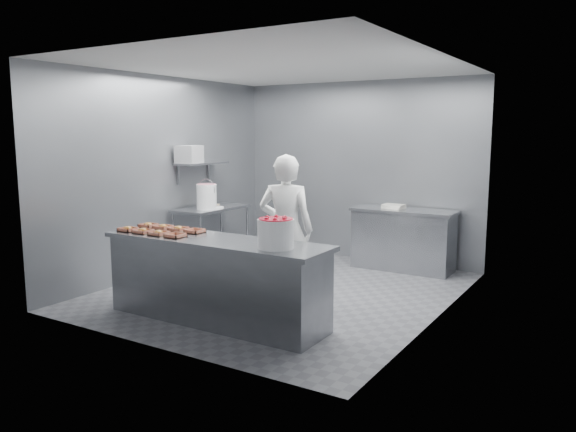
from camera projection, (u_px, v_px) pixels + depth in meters
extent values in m
plane|color=#4C4C51|center=(283.00, 291.00, 7.19)|extent=(4.50, 4.50, 0.00)
plane|color=white|center=(283.00, 66.00, 6.78)|extent=(4.50, 4.50, 0.00)
cube|color=slate|center=(358.00, 171.00, 8.88)|extent=(4.00, 0.04, 2.80)
cube|color=slate|center=(165.00, 175.00, 8.02)|extent=(0.04, 4.50, 2.80)
cube|color=slate|center=(442.00, 191.00, 5.95)|extent=(0.04, 4.50, 2.80)
cube|color=slate|center=(215.00, 241.00, 5.93)|extent=(2.60, 0.70, 0.05)
cube|color=slate|center=(216.00, 282.00, 5.99)|extent=(2.50, 0.64, 0.85)
cube|color=slate|center=(211.00, 208.00, 8.42)|extent=(0.60, 1.20, 0.04)
cube|color=slate|center=(212.00, 253.00, 8.52)|extent=(0.56, 1.15, 0.03)
cylinder|color=slate|center=(173.00, 241.00, 8.15)|extent=(0.04, 0.04, 0.88)
cylinder|color=slate|center=(201.00, 245.00, 7.88)|extent=(0.04, 0.04, 0.88)
cylinder|color=slate|center=(221.00, 230.00, 9.09)|extent=(0.04, 0.04, 0.88)
cylinder|color=slate|center=(247.00, 233.00, 8.82)|extent=(0.04, 0.04, 0.88)
cube|color=slate|center=(404.00, 211.00, 8.19)|extent=(1.50, 0.60, 0.05)
cube|color=slate|center=(403.00, 241.00, 8.26)|extent=(1.44, 0.55, 0.85)
cube|color=slate|center=(201.00, 163.00, 8.41)|extent=(0.35, 0.90, 0.03)
cube|color=tan|center=(128.00, 229.00, 6.37)|extent=(0.18, 0.18, 0.04)
cube|color=white|center=(132.00, 230.00, 6.36)|extent=(0.10, 0.06, 0.00)
ellipsoid|color=#B4882D|center=(128.00, 228.00, 6.38)|extent=(0.10, 0.10, 0.05)
cube|color=tan|center=(143.00, 231.00, 6.25)|extent=(0.18, 0.18, 0.04)
cube|color=white|center=(147.00, 232.00, 6.24)|extent=(0.10, 0.06, 0.00)
ellipsoid|color=#B4882D|center=(143.00, 230.00, 6.25)|extent=(0.10, 0.10, 0.05)
cube|color=tan|center=(159.00, 233.00, 6.12)|extent=(0.18, 0.18, 0.04)
cube|color=white|center=(163.00, 234.00, 6.11)|extent=(0.10, 0.06, 0.00)
ellipsoid|color=#B4882D|center=(158.00, 232.00, 6.13)|extent=(0.10, 0.10, 0.05)
cube|color=tan|center=(176.00, 235.00, 6.00)|extent=(0.18, 0.18, 0.04)
cube|color=white|center=(180.00, 236.00, 5.99)|extent=(0.10, 0.06, 0.00)
cube|color=tan|center=(148.00, 225.00, 6.64)|extent=(0.18, 0.18, 0.04)
cube|color=white|center=(152.00, 226.00, 6.63)|extent=(0.10, 0.06, 0.00)
ellipsoid|color=#B4882D|center=(148.00, 225.00, 6.64)|extent=(0.10, 0.10, 0.05)
cube|color=tan|center=(163.00, 227.00, 6.51)|extent=(0.18, 0.18, 0.04)
cube|color=white|center=(167.00, 228.00, 6.50)|extent=(0.10, 0.06, 0.00)
ellipsoid|color=#B4882D|center=(163.00, 226.00, 6.52)|extent=(0.10, 0.10, 0.05)
cube|color=tan|center=(179.00, 229.00, 6.39)|extent=(0.18, 0.18, 0.04)
cube|color=white|center=(183.00, 230.00, 6.38)|extent=(0.10, 0.06, 0.00)
ellipsoid|color=#B4882D|center=(178.00, 228.00, 6.39)|extent=(0.10, 0.10, 0.05)
cube|color=tan|center=(195.00, 231.00, 6.26)|extent=(0.18, 0.18, 0.04)
cube|color=white|center=(199.00, 232.00, 6.25)|extent=(0.10, 0.06, 0.00)
imported|color=white|center=(286.00, 230.00, 6.57)|extent=(0.74, 0.60, 1.76)
cylinder|color=white|center=(276.00, 234.00, 5.42)|extent=(0.35, 0.35, 0.28)
cylinder|color=red|center=(276.00, 220.00, 5.40)|extent=(0.33, 0.33, 0.04)
cylinder|color=white|center=(207.00, 197.00, 8.14)|extent=(0.29, 0.29, 0.37)
cylinder|color=#E07087|center=(206.00, 185.00, 8.11)|extent=(0.27, 0.27, 0.02)
torus|color=slate|center=(206.00, 189.00, 8.12)|extent=(0.31, 0.01, 0.31)
cylinder|color=white|center=(213.00, 208.00, 8.24)|extent=(0.39, 0.39, 0.02)
cube|color=#CCB28C|center=(214.00, 205.00, 8.56)|extent=(0.19, 0.18, 0.02)
cube|color=gray|center=(189.00, 154.00, 8.16)|extent=(0.35, 0.39, 0.26)
cube|color=silver|center=(394.00, 206.00, 8.27)|extent=(0.33, 0.26, 0.06)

